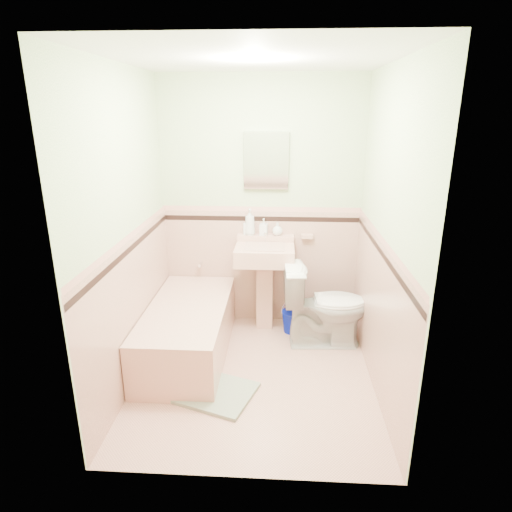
# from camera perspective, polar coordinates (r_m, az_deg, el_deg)

# --- Properties ---
(floor) EXTENTS (2.20, 2.20, 0.00)m
(floor) POSITION_cam_1_polar(r_m,az_deg,el_deg) (3.89, -0.23, -15.31)
(floor) COLOR #D39E8A
(floor) RESTS_ON ground
(ceiling) EXTENTS (2.20, 2.20, 0.00)m
(ceiling) POSITION_cam_1_polar(r_m,az_deg,el_deg) (3.25, -0.29, 24.41)
(ceiling) COLOR white
(ceiling) RESTS_ON ground
(wall_back) EXTENTS (2.50, 0.00, 2.50)m
(wall_back) POSITION_cam_1_polar(r_m,az_deg,el_deg) (4.43, 0.66, 6.56)
(wall_back) COLOR #F8EFCA
(wall_back) RESTS_ON ground
(wall_front) EXTENTS (2.50, 0.00, 2.50)m
(wall_front) POSITION_cam_1_polar(r_m,az_deg,el_deg) (2.33, -1.99, -4.68)
(wall_front) COLOR #F8EFCA
(wall_front) RESTS_ON ground
(wall_left) EXTENTS (0.00, 2.50, 2.50)m
(wall_left) POSITION_cam_1_polar(r_m,az_deg,el_deg) (3.57, -16.53, 2.84)
(wall_left) COLOR #F8EFCA
(wall_left) RESTS_ON ground
(wall_right) EXTENTS (0.00, 2.50, 2.50)m
(wall_right) POSITION_cam_1_polar(r_m,az_deg,el_deg) (3.45, 16.59, 2.31)
(wall_right) COLOR #F8EFCA
(wall_right) RESTS_ON ground
(wainscot_back) EXTENTS (2.00, 0.00, 2.00)m
(wainscot_back) POSITION_cam_1_polar(r_m,az_deg,el_deg) (4.60, 0.62, -1.43)
(wainscot_back) COLOR #D6A38F
(wainscot_back) RESTS_ON ground
(wainscot_front) EXTENTS (2.00, 0.00, 2.00)m
(wainscot_front) POSITION_cam_1_polar(r_m,az_deg,el_deg) (2.66, -1.80, -17.57)
(wainscot_front) COLOR #D6A38F
(wainscot_front) RESTS_ON ground
(wainscot_left) EXTENTS (0.00, 2.20, 2.20)m
(wainscot_left) POSITION_cam_1_polar(r_m,az_deg,el_deg) (3.78, -15.46, -6.68)
(wainscot_left) COLOR #D6A38F
(wainscot_left) RESTS_ON ground
(wainscot_right) EXTENTS (0.00, 2.20, 2.20)m
(wainscot_right) POSITION_cam_1_polar(r_m,az_deg,el_deg) (3.67, 15.48, -7.47)
(wainscot_right) COLOR #D6A38F
(wainscot_right) RESTS_ON ground
(accent_back) EXTENTS (2.00, 0.00, 2.00)m
(accent_back) POSITION_cam_1_polar(r_m,az_deg,el_deg) (4.44, 0.64, 4.87)
(accent_back) COLOR black
(accent_back) RESTS_ON ground
(accent_front) EXTENTS (2.00, 0.00, 2.00)m
(accent_front) POSITION_cam_1_polar(r_m,az_deg,el_deg) (2.40, -1.91, -7.38)
(accent_front) COLOR black
(accent_front) RESTS_ON ground
(accent_left) EXTENTS (0.00, 2.20, 2.20)m
(accent_left) POSITION_cam_1_polar(r_m,az_deg,el_deg) (3.59, -16.07, 0.85)
(accent_left) COLOR black
(accent_left) RESTS_ON ground
(accent_right) EXTENTS (0.00, 2.20, 2.20)m
(accent_right) POSITION_cam_1_polar(r_m,az_deg,el_deg) (3.48, 16.11, 0.27)
(accent_right) COLOR black
(accent_right) RESTS_ON ground
(cap_back) EXTENTS (2.00, 0.00, 2.00)m
(cap_back) POSITION_cam_1_polar(r_m,az_deg,el_deg) (4.42, 0.65, 6.13)
(cap_back) COLOR tan
(cap_back) RESTS_ON ground
(cap_front) EXTENTS (2.00, 0.00, 2.00)m
(cap_front) POSITION_cam_1_polar(r_m,az_deg,el_deg) (2.35, -1.94, -5.18)
(cap_front) COLOR tan
(cap_front) RESTS_ON ground
(cap_left) EXTENTS (0.00, 2.20, 2.20)m
(cap_left) POSITION_cam_1_polar(r_m,az_deg,el_deg) (3.57, -16.21, 2.38)
(cap_left) COLOR tan
(cap_left) RESTS_ON ground
(cap_right) EXTENTS (0.00, 2.20, 2.20)m
(cap_right) POSITION_cam_1_polar(r_m,az_deg,el_deg) (3.45, 16.25, 1.84)
(cap_right) COLOR tan
(cap_right) RESTS_ON ground
(bathtub) EXTENTS (0.70, 1.50, 0.45)m
(bathtub) POSITION_cam_1_polar(r_m,az_deg,el_deg) (4.14, -8.80, -9.71)
(bathtub) COLOR tan
(bathtub) RESTS_ON floor
(tub_faucet) EXTENTS (0.04, 0.12, 0.04)m
(tub_faucet) POSITION_cam_1_polar(r_m,az_deg,el_deg) (4.62, -7.23, -1.07)
(tub_faucet) COLOR silver
(tub_faucet) RESTS_ON wall_back
(sink) EXTENTS (0.57, 0.48, 0.90)m
(sink) POSITION_cam_1_polar(r_m,az_deg,el_deg) (4.44, 1.12, -4.26)
(sink) COLOR tan
(sink) RESTS_ON floor
(sink_faucet) EXTENTS (0.02, 0.02, 0.10)m
(sink_faucet) POSITION_cam_1_polar(r_m,az_deg,el_deg) (4.40, 1.23, 2.46)
(sink_faucet) COLOR silver
(sink_faucet) RESTS_ON sink
(medicine_cabinet) EXTENTS (0.43, 0.04, 0.54)m
(medicine_cabinet) POSITION_cam_1_polar(r_m,az_deg,el_deg) (4.33, 1.34, 12.31)
(medicine_cabinet) COLOR white
(medicine_cabinet) RESTS_ON wall_back
(soap_dish) EXTENTS (0.12, 0.07, 0.04)m
(soap_dish) POSITION_cam_1_polar(r_m,az_deg,el_deg) (4.46, 6.66, 2.57)
(soap_dish) COLOR tan
(soap_dish) RESTS_ON wall_back
(soap_bottle_left) EXTENTS (0.13, 0.13, 0.27)m
(soap_bottle_left) POSITION_cam_1_polar(r_m,az_deg,el_deg) (4.41, -0.81, 4.45)
(soap_bottle_left) COLOR #B2B2B2
(soap_bottle_left) RESTS_ON sink
(soap_bottle_mid) EXTENTS (0.09, 0.09, 0.17)m
(soap_bottle_mid) POSITION_cam_1_polar(r_m,az_deg,el_deg) (4.42, 1.01, 3.82)
(soap_bottle_mid) COLOR #B2B2B2
(soap_bottle_mid) RESTS_ON sink
(soap_bottle_right) EXTENTS (0.12, 0.12, 0.13)m
(soap_bottle_right) POSITION_cam_1_polar(r_m,az_deg,el_deg) (4.42, 2.82, 3.54)
(soap_bottle_right) COLOR #B2B2B2
(soap_bottle_right) RESTS_ON sink
(tube) EXTENTS (0.05, 0.05, 0.12)m
(tube) POSITION_cam_1_polar(r_m,az_deg,el_deg) (4.43, -1.44, 3.55)
(tube) COLOR white
(tube) RESTS_ON sink
(toilet) EXTENTS (0.81, 0.49, 0.81)m
(toilet) POSITION_cam_1_polar(r_m,az_deg,el_deg) (4.24, 9.02, -6.33)
(toilet) COLOR white
(toilet) RESTS_ON floor
(bucket) EXTENTS (0.28, 0.28, 0.23)m
(bucket) POSITION_cam_1_polar(r_m,az_deg,el_deg) (4.54, 4.80, -8.47)
(bucket) COLOR #000E91
(bucket) RESTS_ON floor
(bath_mat) EXTENTS (0.86, 0.71, 0.03)m
(bath_mat) POSITION_cam_1_polar(r_m,az_deg,el_deg) (3.72, -6.38, -16.99)
(bath_mat) COLOR gray
(bath_mat) RESTS_ON floor
(shoe) EXTENTS (0.16, 0.12, 0.06)m
(shoe) POSITION_cam_1_polar(r_m,az_deg,el_deg) (3.75, -8.65, -15.89)
(shoe) COLOR #BF1E59
(shoe) RESTS_ON bath_mat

